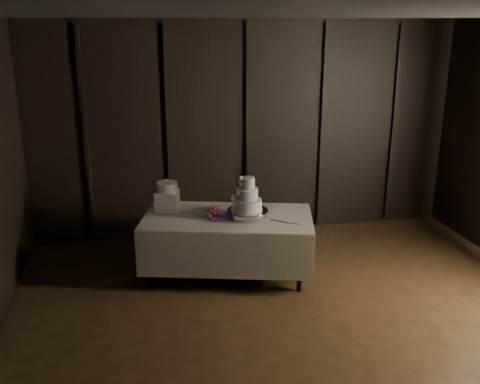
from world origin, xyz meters
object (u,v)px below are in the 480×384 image
Objects in this scene: display_table at (228,243)px; box_pedestal at (167,201)px; small_cake at (167,187)px; cake_stand at (248,214)px; wedding_cake at (245,198)px; bouquet at (213,213)px.

display_table is 0.89m from box_pedestal.
cake_stand is at bearing -24.77° from small_cake.
bouquet is at bearing 169.65° from wedding_cake.
cake_stand is 1.31× the size of bouquet.
cake_stand is at bearing -10.27° from bouquet.
small_cake is at bearing 168.05° from display_table.
cake_stand is at bearing -24.77° from box_pedestal.
small_cake is (-0.91, 0.42, 0.26)m from cake_stand.
bouquet is (-0.17, -0.01, 0.40)m from display_table.
box_pedestal is at bearing 168.05° from display_table.
display_table is 0.63m from wedding_cake.
cake_stand is 0.40m from bouquet.
wedding_cake is 1.07× the size of bouquet.
small_cake is (-0.51, 0.35, 0.24)m from bouquet.
box_pedestal is 1.00× the size of small_cake.
bouquet reaches higher than cake_stand.
wedding_cake reaches higher than box_pedestal.
wedding_cake is at bearing -13.56° from bouquet.
bouquet is 0.62m from box_pedestal.
bouquet is 1.42× the size of box_pedestal.
small_cake is (-0.88, 0.44, 0.06)m from wedding_cake.
cake_stand is 1.22× the size of wedding_cake.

